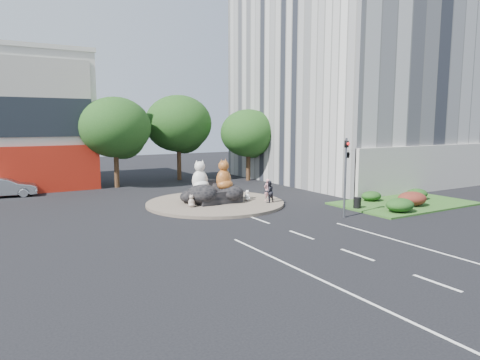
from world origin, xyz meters
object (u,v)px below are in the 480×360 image
object	(u,v)px
cat_tabby	(224,174)
kitten_calico	(191,201)
pedestrian_pink	(267,190)
parked_car	(5,188)
cat_white	(200,175)
pedestrian_dark	(269,192)
litter_bin	(357,203)
kitten_white	(247,195)

from	to	relation	value
cat_tabby	kitten_calico	size ratio (longest dim) A/B	2.55
pedestrian_pink	parked_car	xyz separation A→B (m)	(-16.62, 12.86, -0.24)
cat_white	cat_tabby	size ratio (longest dim) A/B	0.98
pedestrian_dark	litter_bin	world-z (taller)	pedestrian_dark
kitten_calico	pedestrian_dark	distance (m)	5.69
cat_tabby	pedestrian_dark	distance (m)	3.51
cat_white	pedestrian_dark	xyz separation A→B (m)	(4.34, -2.45, -1.22)
pedestrian_dark	cat_tabby	bearing A→B (deg)	-37.37
pedestrian_dark	litter_bin	xyz separation A→B (m)	(4.28, -4.44, -0.50)
cat_white	cat_tabby	bearing A→B (deg)	-14.47
pedestrian_pink	parked_car	bearing A→B (deg)	-47.29
cat_tabby	litter_bin	distance (m)	9.56
pedestrian_dark	parked_car	distance (m)	21.21
pedestrian_dark	parked_car	size ratio (longest dim) A/B	0.34
cat_tabby	parked_car	bearing A→B (deg)	119.83
kitten_white	pedestrian_pink	size ratio (longest dim) A/B	0.50
cat_tabby	kitten_calico	bearing A→B (deg)	171.10
kitten_calico	cat_white	bearing A→B (deg)	87.78
kitten_calico	kitten_white	xyz separation A→B (m)	(4.60, 0.18, -0.04)
kitten_calico	litter_bin	bearing A→B (deg)	13.67
kitten_white	litter_bin	xyz separation A→B (m)	(5.20, -5.94, -0.11)
cat_white	parked_car	size ratio (longest dim) A/B	0.47
cat_white	kitten_calico	xyz separation A→B (m)	(-1.19, -1.14, -1.56)
kitten_white	litter_bin	size ratio (longest dim) A/B	1.09
cat_white	kitten_calico	world-z (taller)	cat_white
kitten_white	pedestrian_dark	size ratio (longest dim) A/B	0.51
pedestrian_dark	pedestrian_pink	bearing A→B (deg)	-118.36
kitten_calico	pedestrian_pink	distance (m)	5.90
kitten_white	pedestrian_pink	world-z (taller)	pedestrian_pink
cat_tabby	pedestrian_dark	bearing A→B (deg)	-52.72
cat_white	cat_tabby	xyz separation A→B (m)	(1.60, -0.63, 0.02)
parked_car	litter_bin	xyz separation A→B (m)	(20.56, -18.03, -0.28)
pedestrian_pink	pedestrian_dark	distance (m)	0.81
kitten_white	parked_car	size ratio (longest dim) A/B	0.17
kitten_calico	pedestrian_dark	world-z (taller)	pedestrian_dark
kitten_white	parked_car	xyz separation A→B (m)	(-15.36, 12.10, 0.17)
cat_tabby	kitten_calico	world-z (taller)	cat_tabby
kitten_calico	pedestrian_pink	bearing A→B (deg)	38.47
kitten_calico	cat_tabby	bearing A→B (deg)	54.36
kitten_white	pedestrian_dark	world-z (taller)	pedestrian_dark
kitten_calico	kitten_white	world-z (taller)	kitten_calico
pedestrian_pink	litter_bin	distance (m)	6.53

